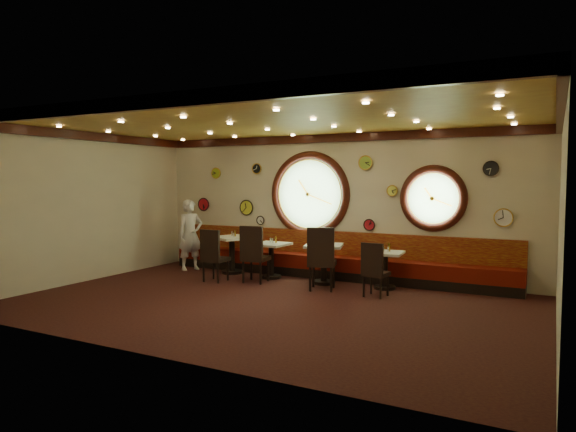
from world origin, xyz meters
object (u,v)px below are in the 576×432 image
at_px(table_c, 324,259).
at_px(table_a, 232,250).
at_px(condiment_c_pepper, 323,242).
at_px(condiment_b_pepper, 273,241).
at_px(condiment_d_pepper, 388,250).
at_px(chair_c, 321,255).
at_px(condiment_d_bottle, 389,247).
at_px(table_d, 385,265).
at_px(condiment_a_pepper, 234,235).
at_px(table_b, 271,256).
at_px(condiment_a_salt, 232,234).
at_px(condiment_b_salt, 271,240).
at_px(waiter, 190,235).
at_px(chair_d, 374,266).
at_px(condiment_a_bottle, 235,233).
at_px(chair_b, 254,250).
at_px(condiment_b_bottle, 276,240).
at_px(condiment_d_salt, 383,249).
at_px(condiment_c_salt, 323,242).
at_px(chair_a, 213,252).

bearing_deg(table_c, table_a, 176.95).
bearing_deg(table_a, condiment_c_pepper, -5.28).
height_order(condiment_b_pepper, condiment_c_pepper, condiment_c_pepper).
xyz_separation_m(condiment_c_pepper, condiment_d_pepper, (1.35, 0.15, -0.09)).
bearing_deg(chair_c, condiment_d_bottle, 20.12).
xyz_separation_m(table_c, table_d, (1.29, 0.10, -0.05)).
bearing_deg(condiment_a_pepper, condiment_c_pepper, -5.14).
xyz_separation_m(table_b, condiment_b_pepper, (0.03, 0.01, 0.34)).
bearing_deg(condiment_a_salt, condiment_b_salt, -5.16).
height_order(table_b, condiment_d_bottle, condiment_d_bottle).
xyz_separation_m(condiment_b_salt, waiter, (-2.19, -0.08, 0.02)).
bearing_deg(condiment_d_bottle, chair_d, -91.36).
relative_size(condiment_c_pepper, waiter, 0.06).
bearing_deg(table_a, condiment_a_bottle, 33.41).
relative_size(chair_c, condiment_d_bottle, 4.61).
height_order(chair_b, condiment_b_salt, chair_b).
height_order(chair_c, condiment_a_bottle, chair_c).
relative_size(condiment_b_bottle, waiter, 0.09).
bearing_deg(chair_c, table_c, 93.57).
height_order(chair_b, condiment_d_salt, chair_b).
bearing_deg(condiment_a_bottle, condiment_d_salt, -0.89).
distance_m(table_c, condiment_b_salt, 1.40).
height_order(condiment_d_salt, condiment_a_bottle, condiment_a_bottle).
distance_m(chair_c, condiment_c_salt, 0.82).
xyz_separation_m(chair_b, condiment_c_salt, (1.30, 0.70, 0.18)).
height_order(table_d, condiment_d_bottle, condiment_d_bottle).
bearing_deg(table_b, condiment_b_pepper, 25.61).
bearing_deg(condiment_b_pepper, condiment_d_salt, 1.33).
relative_size(table_a, condiment_a_bottle, 7.41).
distance_m(condiment_a_salt, condiment_c_salt, 2.41).
relative_size(table_c, condiment_b_pepper, 8.98).
xyz_separation_m(condiment_d_pepper, condiment_a_bottle, (-3.68, 0.12, 0.13)).
bearing_deg(table_c, condiment_a_bottle, 175.81).
bearing_deg(condiment_d_pepper, condiment_c_salt, 178.67).
bearing_deg(table_a, condiment_d_salt, -0.20).
bearing_deg(condiment_d_salt, condiment_d_bottle, 20.36).
height_order(table_c, condiment_d_bottle, condiment_d_bottle).
relative_size(chair_d, condiment_a_pepper, 7.08).
height_order(condiment_a_salt, condiment_d_pepper, condiment_a_salt).
height_order(condiment_a_salt, waiter, waiter).
bearing_deg(condiment_c_salt, table_b, -178.01).
height_order(chair_d, condiment_a_bottle, chair_d).
distance_m(table_c, condiment_b_pepper, 1.30).
bearing_deg(table_b, waiter, 179.59).
bearing_deg(chair_d, condiment_a_pepper, 172.91).
relative_size(condiment_d_salt, condiment_a_pepper, 1.10).
xyz_separation_m(table_a, condiment_c_salt, (2.34, -0.04, 0.33)).
xyz_separation_m(condiment_b_pepper, waiter, (-2.28, 0.00, 0.02)).
relative_size(table_b, chair_c, 1.00).
xyz_separation_m(chair_a, chair_b, (0.83, 0.30, 0.05)).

